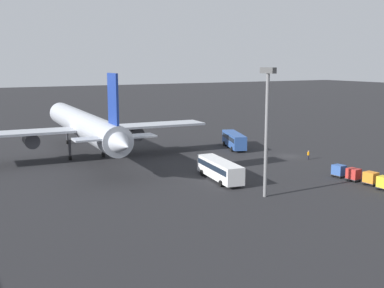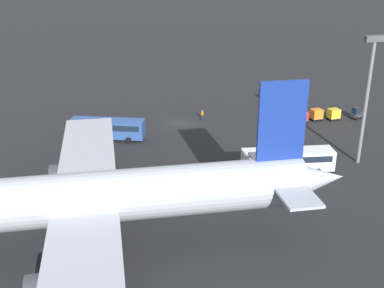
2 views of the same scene
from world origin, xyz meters
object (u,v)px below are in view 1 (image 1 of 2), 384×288
airplane (84,125)px  cargo_cart_red (354,174)px  shuttle_bus_near (234,139)px  cargo_cart_orange (371,178)px  cargo_cart_blue (339,170)px  shuttle_bus_far (220,168)px  worker_person (308,155)px

airplane → cargo_cart_red: (-39.64, -31.90, -5.21)m
shuttle_bus_near → cargo_cart_red: bearing=-159.9°
cargo_cart_orange → cargo_cart_blue: size_ratio=1.00×
airplane → cargo_cart_orange: (-42.70, -32.31, -5.21)m
cargo_cart_orange → cargo_cart_red: bearing=7.6°
shuttle_bus_far → cargo_cart_blue: (-7.75, -18.25, -0.73)m
airplane → cargo_cart_orange: bearing=-139.8°
shuttle_bus_near → cargo_cart_blue: 30.72m
shuttle_bus_near → cargo_cart_blue: size_ratio=5.56×
cargo_cart_orange → cargo_cart_blue: 6.15m
shuttle_bus_far → cargo_cart_orange: (-13.88, -18.73, -0.73)m
cargo_cart_orange → cargo_cart_red: 3.09m
cargo_cart_orange → cargo_cart_red: size_ratio=1.00×
shuttle_bus_far → worker_person: shuttle_bus_far is taller
shuttle_bus_near → cargo_cart_orange: 36.85m
cargo_cart_orange → worker_person: bearing=-14.8°
shuttle_bus_far → worker_person: size_ratio=7.31×
shuttle_bus_far → cargo_cart_blue: 19.84m
shuttle_bus_far → cargo_cart_red: bearing=-112.5°
shuttle_bus_near → worker_person: bearing=-141.4°
airplane → shuttle_bus_far: bearing=-151.7°
cargo_cart_red → worker_person: bearing=-18.6°
cargo_cart_blue → shuttle_bus_far: bearing=67.0°
shuttle_bus_far → worker_person: (5.79, -23.92, -1.05)m
worker_person → cargo_cart_blue: (-13.54, 5.67, 0.32)m
shuttle_bus_near → cargo_cart_orange: bearing=-159.3°
shuttle_bus_far → cargo_cart_blue: size_ratio=5.90×
shuttle_bus_far → cargo_cart_orange: size_ratio=5.90×
cargo_cart_orange → cargo_cart_red: same height
airplane → cargo_cart_blue: airplane is taller
worker_person → cargo_cart_red: (-16.61, 5.60, 0.32)m
shuttle_bus_near → cargo_cart_orange: shuttle_bus_near is taller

